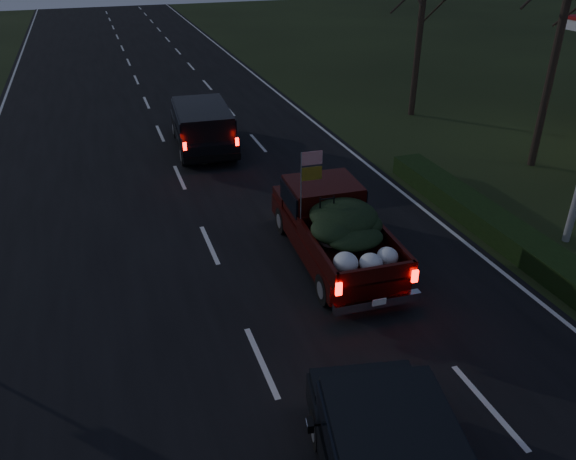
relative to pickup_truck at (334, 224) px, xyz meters
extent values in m
plane|color=black|center=(-2.96, -3.29, -1.02)|extent=(120.00, 120.00, 0.00)
cube|color=black|center=(-2.96, -3.29, -1.01)|extent=(14.00, 120.00, 0.02)
cube|color=black|center=(4.84, -0.29, -0.72)|extent=(1.00, 10.00, 0.60)
cylinder|color=black|center=(9.54, 3.71, 3.23)|extent=(0.28, 0.28, 8.50)
cylinder|color=black|center=(8.54, 10.71, 2.48)|extent=(0.28, 0.28, 7.00)
cube|color=#330906|center=(0.00, 0.02, -0.42)|extent=(2.24, 5.08, 0.55)
cube|color=#330906|center=(0.04, 0.92, 0.33)|extent=(1.92, 1.69, 0.90)
cube|color=black|center=(0.04, 0.92, 0.43)|extent=(2.02, 1.59, 0.55)
cube|color=#330906|center=(-0.06, -1.27, -0.12)|extent=(1.98, 2.88, 0.06)
ellipsoid|color=black|center=(0.01, -0.78, 0.33)|extent=(1.68, 1.87, 0.60)
cylinder|color=gray|center=(-0.90, 0.07, 1.03)|extent=(0.03, 0.03, 2.00)
cube|color=red|center=(-0.63, 0.05, 1.86)|extent=(0.52, 0.05, 0.34)
cube|color=gold|center=(-0.63, 0.05, 1.46)|extent=(0.52, 0.05, 0.34)
cube|color=black|center=(-1.56, 9.37, -0.38)|extent=(2.38, 5.05, 0.61)
cube|color=black|center=(-1.58, 9.12, 0.31)|extent=(2.16, 3.71, 0.82)
cube|color=black|center=(-1.58, 9.12, 0.40)|extent=(2.26, 3.61, 0.49)
cube|color=black|center=(-3.00, -6.07, 0.10)|extent=(0.14, 0.22, 0.15)
camera|label=1|loc=(-5.29, -11.68, 6.74)|focal=35.00mm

